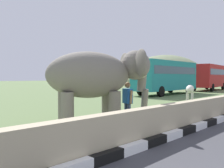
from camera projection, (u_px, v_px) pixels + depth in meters
striped_curb at (91, 163)px, 4.74m from camera, size 16.20×0.20×0.24m
barrier_parapet at (148, 125)px, 6.60m from camera, size 28.00×0.36×1.00m
elephant at (98, 76)px, 8.67m from camera, size 4.00×3.31×2.90m
person_handler at (128, 101)px, 9.22m from camera, size 0.35×0.65×1.66m
bus_teal at (166, 75)px, 24.85m from camera, size 9.36×2.83×3.50m
bus_red at (209, 75)px, 32.68m from camera, size 9.07×3.55×3.50m
cow_near at (190, 89)px, 18.43m from camera, size 1.91×1.10×1.23m
hill_east at (166, 83)px, 67.07m from camera, size 27.87×22.29×16.25m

